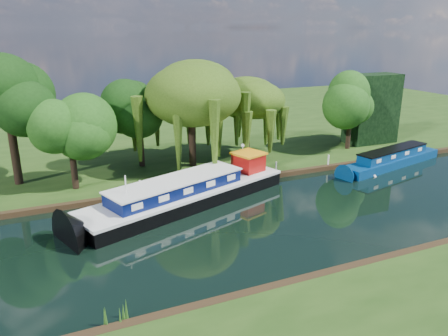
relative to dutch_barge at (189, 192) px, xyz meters
name	(u,v)px	position (x,y,z in m)	size (l,w,h in m)	color
ground	(297,215)	(6.78, -5.38, -0.95)	(120.00, 120.00, 0.00)	black
far_bank	(168,125)	(6.78, 28.62, -0.73)	(120.00, 52.00, 0.45)	#1B390F
dutch_barge	(189,192)	(0.00, 0.00, 0.00)	(18.49, 9.90, 3.83)	black
narrowboat	(392,159)	(22.40, 1.28, -0.25)	(13.67, 5.16, 1.97)	navy
red_dinghy	(173,207)	(-1.43, -0.29, -0.95)	(2.21, 3.10, 0.64)	#9D0E0B
white_cruiser	(367,175)	(18.10, -0.03, -0.95)	(2.02, 2.34, 1.23)	silver
willow_left	(191,94)	(3.27, 8.16, 6.55)	(8.10, 8.10, 9.70)	black
willow_right	(247,106)	(9.48, 8.77, 4.91)	(6.08, 6.08, 7.41)	black
tree_far_left	(69,128)	(-8.06, 6.04, 4.74)	(4.74, 4.74, 7.64)	black
tree_far_back	(7,104)	(-12.52, 9.31, 6.49)	(5.97, 5.97, 10.04)	black
tree_far_mid	(139,112)	(-1.38, 10.07, 4.88)	(4.76, 4.76, 7.79)	black
tree_far_right	(351,103)	(21.50, 7.21, 4.64)	(4.56, 4.56, 7.46)	black
conifer_hedge	(372,109)	(25.78, 8.62, 3.50)	(6.00, 3.00, 8.00)	black
lamppost	(243,149)	(7.28, 5.12, 1.47)	(0.36, 0.36, 2.56)	silver
mooring_posts	(243,172)	(6.28, 3.02, 0.00)	(19.16, 0.16, 1.00)	silver
reeds_near	(448,233)	(13.65, -12.95, -0.40)	(33.70, 1.50, 1.10)	#1E4E14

